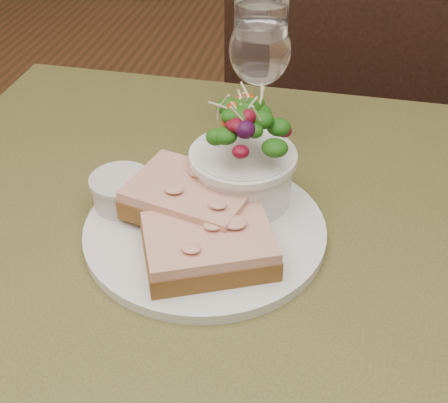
% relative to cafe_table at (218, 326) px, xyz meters
% --- Properties ---
extents(cafe_table, '(0.80, 0.80, 0.75)m').
position_rel_cafe_table_xyz_m(cafe_table, '(0.00, 0.00, 0.00)').
color(cafe_table, '#3F391B').
rests_on(cafe_table, ground).
extents(chair_far, '(0.44, 0.44, 0.90)m').
position_rel_cafe_table_xyz_m(chair_far, '(0.10, 0.74, -0.36)').
color(chair_far, black).
rests_on(chair_far, ground).
extents(dinner_plate, '(0.26, 0.26, 0.01)m').
position_rel_cafe_table_xyz_m(dinner_plate, '(-0.02, 0.04, 0.11)').
color(dinner_plate, white).
rests_on(dinner_plate, cafe_table).
extents(sandwich_front, '(0.15, 0.14, 0.03)m').
position_rel_cafe_table_xyz_m(sandwich_front, '(-0.01, -0.01, 0.13)').
color(sandwich_front, '#442C12').
rests_on(sandwich_front, dinner_plate).
extents(sandwich_back, '(0.15, 0.12, 0.03)m').
position_rel_cafe_table_xyz_m(sandwich_back, '(-0.04, 0.05, 0.14)').
color(sandwich_back, '#442C12').
rests_on(sandwich_back, dinner_plate).
extents(ramekin, '(0.06, 0.06, 0.04)m').
position_rel_cafe_table_xyz_m(ramekin, '(-0.12, 0.06, 0.13)').
color(ramekin, beige).
rests_on(ramekin, dinner_plate).
extents(salad_bowl, '(0.11, 0.11, 0.13)m').
position_rel_cafe_table_xyz_m(salad_bowl, '(0.01, 0.10, 0.17)').
color(salad_bowl, white).
rests_on(salad_bowl, dinner_plate).
extents(garnish, '(0.05, 0.04, 0.02)m').
position_rel_cafe_table_xyz_m(garnish, '(-0.07, 0.10, 0.12)').
color(garnish, '#123E0B').
rests_on(garnish, dinner_plate).
extents(wine_glass, '(0.08, 0.08, 0.18)m').
position_rel_cafe_table_xyz_m(wine_glass, '(-0.00, 0.24, 0.22)').
color(wine_glass, white).
rests_on(wine_glass, cafe_table).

